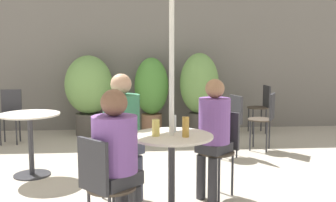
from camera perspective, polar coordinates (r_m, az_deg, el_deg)
name	(u,v)px	position (r m, az deg, el deg)	size (l,w,h in m)	color
storefront_wall	(143,50)	(7.44, -3.63, 7.41)	(10.00, 0.06, 3.00)	slate
cafe_table_near	(172,157)	(3.50, 0.52, -8.11)	(0.73, 0.73, 0.75)	#2D2D33
cafe_table_far	(30,131)	(4.93, -19.36, -4.12)	(0.70, 0.70, 0.75)	#2D2D33
bistro_chair_0	(221,144)	(4.10, 7.68, -6.23)	(0.43, 0.43, 0.86)	#42382D
bistro_chair_1	(114,146)	(4.04, -7.86, -6.45)	(0.43, 0.43, 0.86)	#42382D
bistro_chair_2	(103,181)	(2.99, -9.47, -11.43)	(0.43, 0.43, 0.86)	#42382D
bistro_chair_3	(230,119)	(5.60, 9.05, -2.61)	(0.41, 0.39, 0.86)	#42382D
bistro_chair_4	(262,104)	(7.32, 13.48, -0.40)	(0.38, 0.37, 0.86)	#42382D
bistro_chair_5	(11,110)	(6.84, -21.88, -1.25)	(0.37, 0.38, 0.86)	#42382D
bistro_chair_6	(266,115)	(6.02, 14.04, -2.05)	(0.42, 0.41, 0.86)	#42382D
seated_person_0	(213,127)	(3.95, 6.62, -3.79)	(0.40, 0.40, 1.21)	#2D2D33
seated_person_1	(123,126)	(3.89, -6.59, -3.64)	(0.46, 0.46, 1.26)	#42475B
seated_person_2	(116,153)	(3.02, -7.49, -7.44)	(0.44, 0.44, 1.20)	#2D2D33
beer_glass_0	(173,123)	(3.57, 0.69, -3.26)	(0.07, 0.07, 0.16)	silver
beer_glass_1	(156,128)	(3.40, -1.78, -3.90)	(0.07, 0.07, 0.15)	#DBC65B
beer_glass_2	(186,127)	(3.36, 2.58, -3.78)	(0.06, 0.06, 0.17)	#B28433
potted_plant_0	(89,89)	(7.04, -11.41, 1.68)	(0.83, 0.83, 1.41)	#47423D
potted_plant_1	(151,90)	(7.07, -2.42, 1.58)	(0.61, 0.61, 1.36)	#93664C
potted_plant_2	(199,87)	(7.04, 4.55, 2.05)	(0.69, 0.69, 1.45)	#47423D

